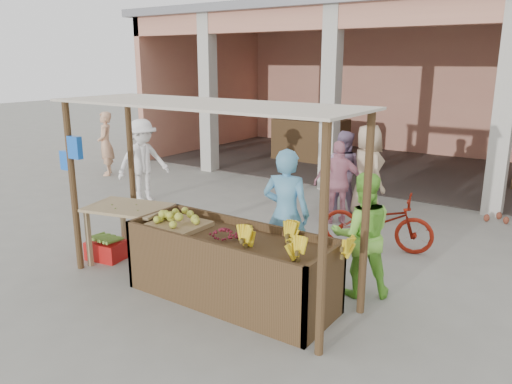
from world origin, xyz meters
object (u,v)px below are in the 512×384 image
Objects in this scene: fruit_stall at (231,269)px; side_table at (129,216)px; red_crate at (106,250)px; vendor_blue at (286,210)px; vendor_green at (362,232)px; motorcycle at (377,220)px.

fruit_stall is 1.83m from side_table.
vendor_blue is (2.51, 0.98, 0.81)m from red_crate.
red_crate is at bearing -16.90° from vendor_green.
side_table is 3.21m from vendor_green.
fruit_stall reaches higher than red_crate.
vendor_blue is 1.06m from vendor_green.
side_table is at bearing -14.58° from vendor_green.
side_table is 2.22m from vendor_blue.
fruit_stall is 1.13m from vendor_blue.
red_crate is 2.81m from vendor_blue.
fruit_stall is 2.07× the size of side_table.
red_crate is (-2.32, -0.01, -0.26)m from fruit_stall.
vendor_green is 1.70m from motorcycle.
vendor_green is at bearing 171.33° from vendor_blue.
motorcycle is (-0.40, 1.61, -0.36)m from vendor_green.
vendor_blue reaches higher than motorcycle.
motorcycle is at bearing 31.34° from side_table.
fruit_stall is 1.57× the size of vendor_green.
red_crate is at bearing 8.61° from vendor_blue.
side_table reaches higher than fruit_stall.
fruit_stall is at bearing 6.71° from vendor_green.
side_table is at bearing 13.07° from vendor_blue.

